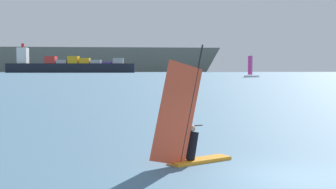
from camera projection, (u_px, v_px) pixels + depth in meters
name	position (u px, v px, depth m)	size (l,w,h in m)	color
ground_plane	(284.00, 176.00, 13.76)	(4000.00, 4000.00, 0.00)	#476B84
windsurfer	(188.00, 136.00, 15.51)	(3.29, 1.26, 4.20)	orange
cargo_ship	(70.00, 66.00, 643.91)	(180.38, 73.24, 41.68)	black
distant_headland	(0.00, 61.00, 1089.54)	(1189.57, 276.06, 54.05)	#60665B
small_sailboat	(251.00, 75.00, 213.45)	(5.96, 7.33, 11.63)	white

